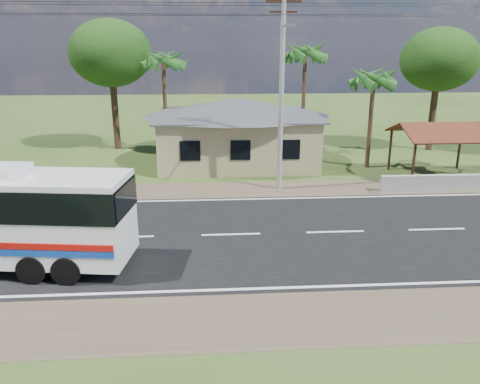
# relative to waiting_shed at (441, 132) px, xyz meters

# --- Properties ---
(ground) EXTENTS (120.00, 120.00, 0.00)m
(ground) POSITION_rel_waiting_shed_xyz_m (-13.00, -8.50, -2.73)
(ground) COLOR #2B4518
(ground) RESTS_ON ground
(road) EXTENTS (120.00, 16.00, 0.03)m
(road) POSITION_rel_waiting_shed_xyz_m (-13.00, -8.50, -2.72)
(road) COLOR black
(road) RESTS_ON ground
(house) EXTENTS (12.40, 10.00, 5.00)m
(house) POSITION_rel_waiting_shed_xyz_m (-12.00, 4.50, -0.09)
(house) COLOR tan
(house) RESTS_ON ground
(waiting_shed) EXTENTS (5.20, 4.48, 3.35)m
(waiting_shed) POSITION_rel_waiting_shed_xyz_m (0.00, 0.00, 0.00)
(waiting_shed) COLOR #342012
(waiting_shed) RESTS_ON ground
(concrete_barrier) EXTENTS (7.00, 0.30, 0.90)m
(concrete_barrier) POSITION_rel_waiting_shed_xyz_m (-1.00, -2.90, -2.28)
(concrete_barrier) COLOR #9E9E99
(concrete_barrier) RESTS_ON ground
(utility_poles) EXTENTS (32.80, 2.22, 11.00)m
(utility_poles) POSITION_rel_waiting_shed_xyz_m (-10.33, -2.01, 3.04)
(utility_poles) COLOR #9E9E99
(utility_poles) RESTS_ON ground
(palm_near) EXTENTS (2.80, 2.80, 6.70)m
(palm_near) POSITION_rel_waiting_shed_xyz_m (-3.50, 2.50, 2.98)
(palm_near) COLOR #47301E
(palm_near) RESTS_ON ground
(palm_mid) EXTENTS (2.80, 2.80, 8.20)m
(palm_mid) POSITION_rel_waiting_shed_xyz_m (-7.00, 7.00, 4.43)
(palm_mid) COLOR #47301E
(palm_mid) RESTS_ON ground
(palm_far) EXTENTS (2.80, 2.80, 7.70)m
(palm_far) POSITION_rel_waiting_shed_xyz_m (-17.00, 7.50, 3.95)
(palm_far) COLOR #47301E
(palm_far) RESTS_ON ground
(tree_behind_house) EXTENTS (6.00, 6.00, 9.61)m
(tree_behind_house) POSITION_rel_waiting_shed_xyz_m (-21.00, 9.50, 4.39)
(tree_behind_house) COLOR #47301E
(tree_behind_house) RESTS_ON ground
(tree_behind_shed) EXTENTS (5.60, 5.60, 9.02)m
(tree_behind_shed) POSITION_rel_waiting_shed_xyz_m (3.00, 7.50, 3.95)
(tree_behind_shed) COLOR #47301E
(tree_behind_shed) RESTS_ON ground
(motorcycle) EXTENTS (1.80, 1.24, 0.90)m
(motorcycle) POSITION_rel_waiting_shed_xyz_m (0.23, -1.75, -2.28)
(motorcycle) COLOR black
(motorcycle) RESTS_ON ground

